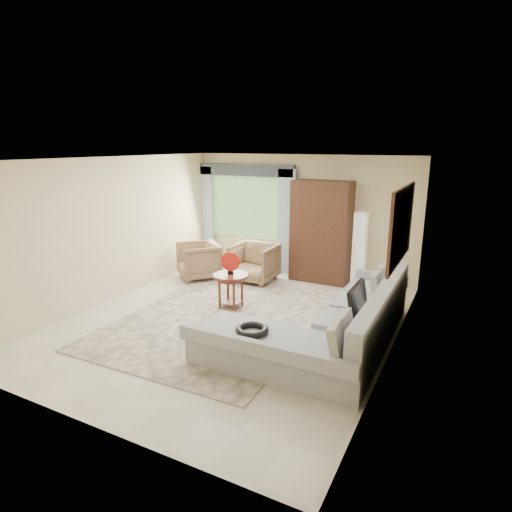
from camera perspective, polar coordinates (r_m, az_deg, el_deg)
The scene contains 17 objects.
ground at distance 7.11m, azimuth -3.12°, elevation -8.62°, with size 6.00×6.00×0.00m, color silver.
area_rug at distance 7.16m, azimuth -4.74°, elevation -8.39°, with size 3.00×4.00×0.02m, color beige.
sectional_sofa at distance 6.20m, azimuth 10.58°, elevation -9.65°, with size 2.30×3.46×0.90m.
tv_screen at distance 6.05m, azimuth 13.44°, elevation -5.97°, with size 0.06×0.74×0.48m, color black.
garden_hose at distance 5.47m, azimuth -0.53°, elevation -9.81°, with size 0.43×0.43×0.09m, color black.
coffee_table at distance 7.54m, azimuth -3.38°, elevation -4.59°, with size 0.62×0.62×0.62m.
red_disc at distance 7.38m, azimuth -3.44°, elevation -0.75°, with size 0.34×0.34×0.03m, color red.
armchair_left at distance 9.25m, azimuth -7.64°, elevation -0.62°, with size 0.82×0.85×0.77m, color #957A51.
armchair_right at distance 8.95m, azimuth -0.23°, elevation -0.91°, with size 0.85×0.88×0.80m, color olive.
potted_plant at distance 10.10m, azimuth -6.89°, elevation 0.12°, with size 0.51×0.44×0.57m, color #999999.
armoire at distance 8.97m, azimuth 8.67°, elevation 3.22°, with size 1.20×0.55×2.10m, color #311B10.
floor_lamp at distance 8.88m, azimuth 13.61°, elevation 0.86°, with size 0.24×0.24×1.50m, color silver.
window at distance 9.88m, azimuth -1.32°, elevation 6.51°, with size 1.80×0.04×1.40m, color #669E59.
curtain_left at distance 10.38m, azimuth -6.68°, elevation 5.42°, with size 0.40×0.08×2.30m, color #9EB7CC.
curtain_right at distance 9.39m, azimuth 4.08°, elevation 4.49°, with size 0.40×0.08×2.30m, color #9EB7CC.
valance at distance 9.73m, azimuth -1.55°, elevation 11.41°, with size 2.40×0.12×0.26m, color #1E232D.
wall_mirror at distance 6.13m, azimuth 18.78°, elevation 3.92°, with size 0.05×1.70×1.05m.
Camera 1 is at (3.32, -5.62, 2.82)m, focal length 30.00 mm.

